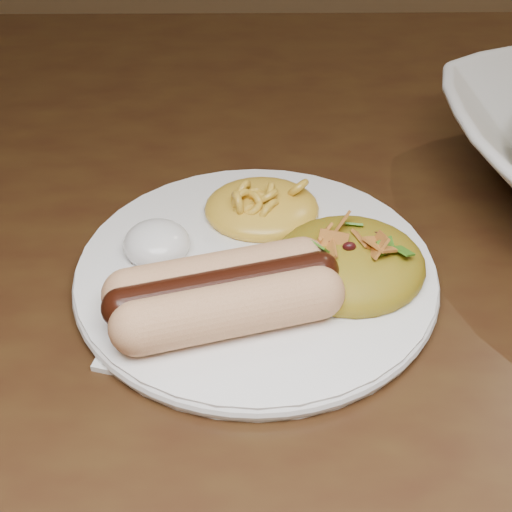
{
  "coord_description": "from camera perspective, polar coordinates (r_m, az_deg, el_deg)",
  "views": [
    {
      "loc": [
        -0.03,
        -0.43,
        1.1
      ],
      "look_at": [
        -0.02,
        -0.02,
        0.77
      ],
      "focal_mm": 55.0,
      "sensor_mm": 36.0,
      "label": 1
    }
  ],
  "objects": [
    {
      "name": "sour_cream",
      "position": [
        0.54,
        -7.27,
        1.4
      ],
      "size": [
        0.06,
        0.06,
        0.03
      ],
      "primitive_type": "ellipsoid",
      "rotation": [
        0.0,
        0.0,
        -0.26
      ],
      "color": "white",
      "rests_on": "plate"
    },
    {
      "name": "taco_salad",
      "position": [
        0.52,
        6.88,
        0.31
      ],
      "size": [
        0.1,
        0.1,
        0.05
      ],
      "rotation": [
        0.0,
        0.0,
        -0.22
      ],
      "color": "#A65200",
      "rests_on": "plate"
    },
    {
      "name": "fork",
      "position": [
        0.52,
        -8.95,
        -4.31
      ],
      "size": [
        0.06,
        0.16,
        0.0
      ],
      "primitive_type": "cube",
      "rotation": [
        0.0,
        0.0,
        -0.27
      ],
      "color": "silver",
      "rests_on": "table"
    },
    {
      "name": "plate",
      "position": [
        0.53,
        -0.0,
        -1.36
      ],
      "size": [
        0.3,
        0.3,
        0.01
      ],
      "primitive_type": "cylinder",
      "rotation": [
        0.0,
        0.0,
        0.28
      ],
      "color": "white",
      "rests_on": "table"
    },
    {
      "name": "table",
      "position": [
        0.62,
        2.26,
        -7.11
      ],
      "size": [
        1.6,
        0.9,
        0.75
      ],
      "color": "black",
      "rests_on": "floor"
    },
    {
      "name": "mac_and_cheese",
      "position": [
        0.57,
        0.43,
        4.46
      ],
      "size": [
        0.11,
        0.1,
        0.03
      ],
      "primitive_type": "ellipsoid",
      "rotation": [
        0.0,
        0.0,
        0.43
      ],
      "color": "gold",
      "rests_on": "plate"
    },
    {
      "name": "hotdog",
      "position": [
        0.48,
        -2.39,
        -2.68
      ],
      "size": [
        0.13,
        0.09,
        0.03
      ],
      "rotation": [
        0.0,
        0.0,
        0.27
      ],
      "color": "#F2BA88",
      "rests_on": "plate"
    }
  ]
}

